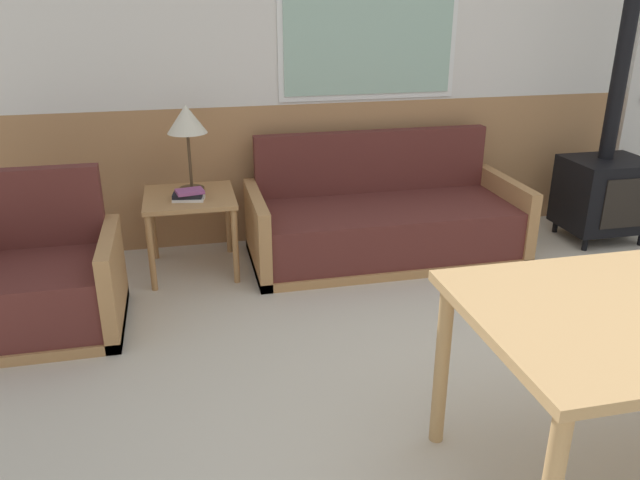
% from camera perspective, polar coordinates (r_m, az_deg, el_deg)
% --- Properties ---
extents(ground_plane, '(16.00, 16.00, 0.00)m').
position_cam_1_polar(ground_plane, '(3.04, 22.84, -16.23)').
color(ground_plane, beige).
extents(wall_back, '(7.20, 0.09, 2.70)m').
position_cam_1_polar(wall_back, '(4.80, 6.81, 16.49)').
color(wall_back, '#AD7A4C').
rests_on(wall_back, ground_plane).
extents(couch, '(1.91, 0.83, 0.84)m').
position_cam_1_polar(couch, '(4.48, 5.89, 1.56)').
color(couch, '#B27F4C').
rests_on(couch, ground_plane).
extents(armchair, '(0.88, 0.73, 0.86)m').
position_cam_1_polar(armchair, '(3.81, -24.34, -3.95)').
color(armchair, '#B27F4C').
rests_on(armchair, ground_plane).
extents(side_table, '(0.59, 0.59, 0.54)m').
position_cam_1_polar(side_table, '(4.24, -11.79, 3.02)').
color(side_table, '#B27F4C').
rests_on(side_table, ground_plane).
extents(table_lamp, '(0.26, 0.26, 0.58)m').
position_cam_1_polar(table_lamp, '(4.20, -12.09, 10.48)').
color(table_lamp, '#4C3823').
rests_on(table_lamp, side_table).
extents(book_stack, '(0.21, 0.16, 0.07)m').
position_cam_1_polar(book_stack, '(4.10, -11.92, 4.05)').
color(book_stack, white).
rests_on(book_stack, side_table).
extents(wood_stove, '(0.59, 0.50, 2.43)m').
position_cam_1_polar(wood_stove, '(5.16, 24.73, 5.45)').
color(wood_stove, black).
rests_on(wood_stove, ground_plane).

